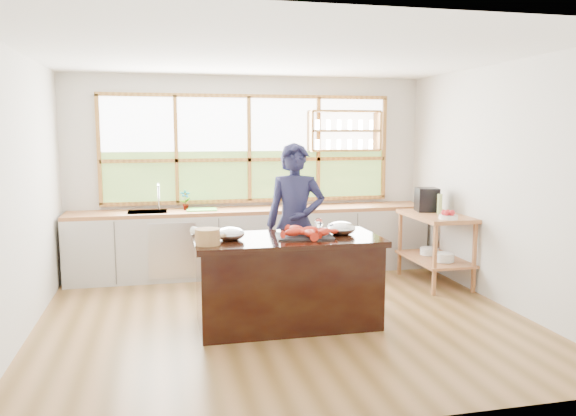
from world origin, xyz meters
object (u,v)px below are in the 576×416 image
object	(u,v)px
island	(287,281)
espresso_machine	(427,200)
cook	(295,224)
wicker_basket	(208,237)

from	to	relation	value
island	espresso_machine	size ratio (longest dim) A/B	5.99
island	cook	world-z (taller)	cook
espresso_machine	island	bearing A→B (deg)	-136.53
island	wicker_basket	distance (m)	0.98
island	wicker_basket	world-z (taller)	wicker_basket
island	cook	bearing A→B (deg)	70.34
cook	wicker_basket	xyz separation A→B (m)	(-1.06, -0.91, 0.07)
island	espresso_machine	distance (m)	2.65
wicker_basket	cook	bearing A→B (deg)	40.69
island	wicker_basket	size ratio (longest dim) A/B	7.89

